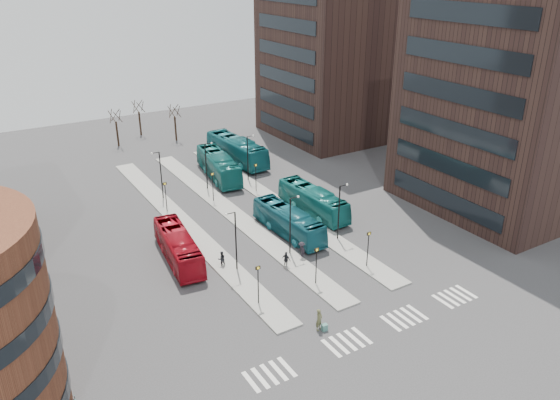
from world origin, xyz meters
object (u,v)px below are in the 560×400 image
red_bus (178,246)px  commuter_b (286,260)px  teal_bus_c (313,201)px  commuter_c (302,250)px  teal_bus_a (288,222)px  commuter_a (222,259)px  suitcase (324,327)px  traveller (319,320)px  teal_bus_b (218,166)px  teal_bus_d (237,150)px

red_bus → commuter_b: size_ratio=6.57×
teal_bus_c → commuter_c: teal_bus_c is taller
teal_bus_c → commuter_b: (-9.25, -8.93, -0.73)m
teal_bus_a → commuter_b: size_ratio=6.58×
teal_bus_c → commuter_a: 15.54m
teal_bus_c → commuter_a: teal_bus_c is taller
suitcase → traveller: 0.81m
traveller → teal_bus_a: bearing=40.5°
teal_bus_a → teal_bus_c: bearing=28.0°
suitcase → teal_bus_a: bearing=74.1°
red_bus → teal_bus_b: size_ratio=0.88×
suitcase → teal_bus_d: bearing=79.0°
red_bus → teal_bus_b: (13.13, 18.34, 0.21)m
teal_bus_d → suitcase: bearing=-111.0°
teal_bus_b → commuter_b: bearing=-92.6°
teal_bus_a → teal_bus_d: 24.40m
teal_bus_b → commuter_b: (-4.79, -25.06, -0.88)m
teal_bus_b → commuter_a: teal_bus_b is taller
commuter_c → teal_bus_b: bearing=178.3°
teal_bus_c → commuter_c: bearing=-132.2°
teal_bus_b → commuter_a: 23.89m
teal_bus_b → suitcase: bearing=-93.7°
suitcase → traveller: bearing=139.8°
teal_bus_b → teal_bus_c: size_ratio=1.10×
teal_bus_a → commuter_c: teal_bus_a is taller
teal_bus_b → teal_bus_c: teal_bus_b is taller
suitcase → commuter_c: commuter_c is taller
teal_bus_a → teal_bus_c: (5.37, 3.16, 0.05)m
teal_bus_d → commuter_a: (-15.07, -26.03, -1.04)m
teal_bus_b → traveller: 35.58m
teal_bus_b → commuter_a: bearing=-106.6°
suitcase → commuter_b: commuter_b is taller
traveller → commuter_a: (-2.31, 13.07, -0.16)m
teal_bus_a → commuter_c: (-1.64, -5.07, -0.61)m
traveller → commuter_b: bearing=47.4°
teal_bus_d → commuter_c: (-7.58, -28.73, -0.95)m
suitcase → commuter_c: (4.86, 10.71, 0.60)m
suitcase → teal_bus_b: (7.41, 35.06, 1.42)m
teal_bus_b → teal_bus_d: bearing=49.2°
red_bus → teal_bus_d: (18.16, 22.72, 0.34)m
suitcase → teal_bus_a: 17.11m
commuter_c → commuter_b: bearing=-68.3°
commuter_c → commuter_a: bearing=-105.5°
teal_bus_a → teal_bus_c: size_ratio=0.97×
commuter_b → commuter_c: size_ratio=0.92×
traveller → commuter_a: traveller is taller
suitcase → teal_bus_a: (6.50, 15.78, 1.21)m
teal_bus_d → commuter_b: teal_bus_d is taller
red_bus → teal_bus_c: 17.73m
suitcase → commuter_b: bearing=81.8°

